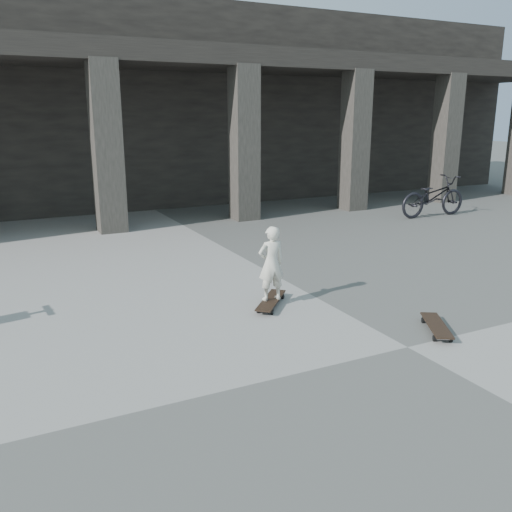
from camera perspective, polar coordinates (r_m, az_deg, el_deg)
name	(u,v)px	position (r m, az deg, el deg)	size (l,w,h in m)	color
ground	(408,347)	(6.98, 15.67, -9.23)	(90.00, 90.00, 0.00)	#535350
colonnade	(127,106)	(18.95, -13.43, 15.11)	(28.00, 8.82, 6.00)	black
longboard	(271,301)	(8.08, 1.58, -4.74)	(0.83, 0.89, 0.10)	black
skateboard_spare	(437,326)	(7.52, 18.47, -7.01)	(0.64, 0.88, 0.11)	black
child	(271,263)	(7.90, 1.61, -0.79)	(0.40, 0.27, 1.11)	silver
bicycle	(433,196)	(15.86, 18.13, 5.98)	(0.75, 2.14, 1.12)	black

